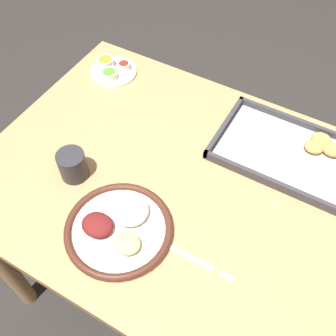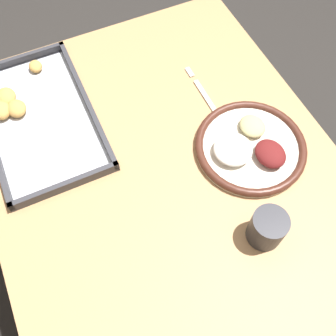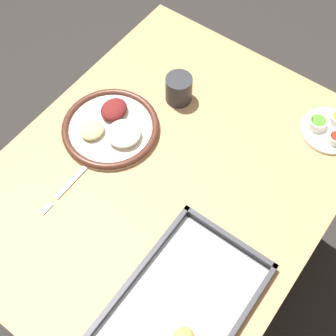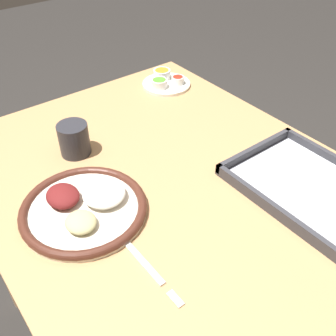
{
  "view_description": "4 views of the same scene",
  "coord_description": "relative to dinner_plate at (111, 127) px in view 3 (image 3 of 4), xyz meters",
  "views": [
    {
      "loc": [
        0.3,
        -0.55,
        1.62
      ],
      "look_at": [
        -0.01,
        0.0,
        0.78
      ],
      "focal_mm": 42.0,
      "sensor_mm": 36.0,
      "label": 1
    },
    {
      "loc": [
        -0.4,
        0.18,
        1.56
      ],
      "look_at": [
        -0.01,
        0.0,
        0.78
      ],
      "focal_mm": 42.0,
      "sensor_mm": 36.0,
      "label": 2
    },
    {
      "loc": [
        0.48,
        0.36,
        1.81
      ],
      "look_at": [
        -0.01,
        0.0,
        0.78
      ],
      "focal_mm": 50.0,
      "sensor_mm": 36.0,
      "label": 3
    },
    {
      "loc": [
        0.55,
        -0.43,
        1.35
      ],
      "look_at": [
        -0.01,
        0.0,
        0.78
      ],
      "focal_mm": 42.0,
      "sensor_mm": 36.0,
      "label": 4
    }
  ],
  "objects": [
    {
      "name": "ground_plane",
      "position": [
        0.03,
        0.21,
        -0.77
      ],
      "size": [
        8.0,
        8.0,
        0.0
      ],
      "primitive_type": "plane",
      "color": "#282623"
    },
    {
      "name": "dining_table",
      "position": [
        0.03,
        0.21,
        -0.14
      ],
      "size": [
        1.03,
        0.81,
        0.75
      ],
      "color": "#AD7F51",
      "rests_on": "ground_plane"
    },
    {
      "name": "dinner_plate",
      "position": [
        0.0,
        0.0,
        0.0
      ],
      "size": [
        0.27,
        0.27,
        0.04
      ],
      "color": "beige",
      "rests_on": "dining_table"
    },
    {
      "name": "fork",
      "position": [
        0.17,
        0.02,
        -0.01
      ],
      "size": [
        0.23,
        0.01,
        0.0
      ],
      "rotation": [
        0.0,
        0.0,
        0.0
      ],
      "color": "silver",
      "rests_on": "dining_table"
    },
    {
      "name": "saucer_plate",
      "position": [
        -0.35,
        0.48,
        0.0
      ],
      "size": [
        0.15,
        0.15,
        0.04
      ],
      "color": "white",
      "rests_on": "dining_table"
    },
    {
      "name": "baking_tray",
      "position": [
        0.31,
        0.44,
        -0.0
      ],
      "size": [
        0.43,
        0.26,
        0.04
      ],
      "color": "#333338",
      "rests_on": "dining_table"
    },
    {
      "name": "drinking_cup",
      "position": [
        -0.2,
        0.08,
        0.03
      ],
      "size": [
        0.08,
        0.08,
        0.08
      ],
      "color": "#28282D",
      "rests_on": "dining_table"
    }
  ]
}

